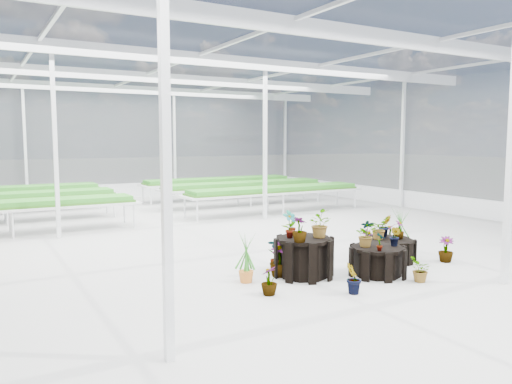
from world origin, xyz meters
TOP-DOWN VIEW (x-y plane):
  - ground_plane at (0.00, 0.00)m, footprint 24.00×24.00m
  - greenhouse_shell at (0.00, 0.00)m, footprint 18.00×24.00m
  - steel_frame at (0.00, 0.00)m, footprint 18.00×24.00m
  - nursery_benches at (0.00, 7.20)m, footprint 16.00×7.00m
  - plinth_tall at (0.28, -1.94)m, footprint 1.32×1.32m
  - plinth_mid at (1.48, -2.54)m, footprint 1.30×1.30m
  - plinth_low at (2.48, -1.84)m, footprint 1.10×1.10m
  - nursery_plants at (1.33, -1.84)m, footprint 4.58×2.78m

SIDE VIEW (x-z plane):
  - ground_plane at x=0.00m, z-range 0.00..0.00m
  - plinth_low at x=2.48m, z-range 0.00..0.45m
  - plinth_mid at x=1.48m, z-range 0.00..0.53m
  - plinth_tall at x=0.28m, z-range 0.00..0.71m
  - nursery_benches at x=0.00m, z-range 0.00..0.84m
  - nursery_plants at x=1.33m, z-range -0.09..1.12m
  - greenhouse_shell at x=0.00m, z-range 0.00..4.50m
  - steel_frame at x=0.00m, z-range 0.00..4.50m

